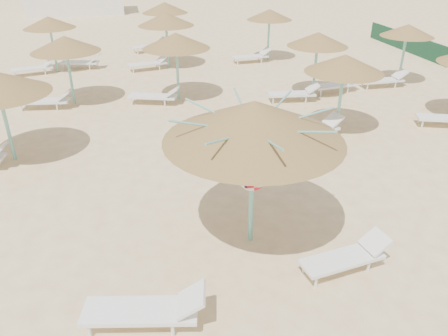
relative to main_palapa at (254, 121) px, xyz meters
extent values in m
plane|color=#E1CA89|center=(-0.16, -0.33, -2.83)|extent=(120.00, 120.00, 0.00)
cylinder|color=#67B3A7|center=(0.00, 0.00, -1.47)|extent=(0.11, 0.11, 2.72)
cone|color=olive|center=(0.00, 0.00, 0.01)|extent=(3.63, 3.63, 0.82)
cylinder|color=#67B3A7|center=(0.00, 0.00, -0.26)|extent=(0.20, 0.20, 0.12)
cylinder|color=#67B3A7|center=(0.83, 0.00, -0.03)|extent=(1.64, 0.04, 0.41)
cylinder|color=#67B3A7|center=(0.59, 0.59, -0.03)|extent=(1.19, 1.19, 0.41)
cylinder|color=#67B3A7|center=(0.00, 0.84, -0.03)|extent=(0.04, 1.64, 0.41)
cylinder|color=#67B3A7|center=(-0.59, 0.59, -0.03)|extent=(1.19, 1.19, 0.41)
cylinder|color=#67B3A7|center=(-0.83, 0.00, -0.03)|extent=(1.64, 0.04, 0.41)
cylinder|color=#67B3A7|center=(-0.59, -0.59, -0.03)|extent=(1.19, 1.19, 0.41)
cylinder|color=#67B3A7|center=(0.00, -0.83, -0.03)|extent=(0.04, 1.64, 0.41)
cylinder|color=#67B3A7|center=(0.59, -0.59, -0.03)|extent=(1.19, 1.19, 0.41)
torus|color=red|center=(0.00, -0.10, -1.19)|extent=(0.63, 0.15, 0.63)
cylinder|color=silver|center=(-3.37, -2.04, -2.69)|extent=(0.06, 0.06, 0.29)
cylinder|color=silver|center=(-3.26, -1.53, -2.69)|extent=(0.06, 0.06, 0.29)
cylinder|color=silver|center=(-1.99, -2.32, -2.69)|extent=(0.06, 0.06, 0.29)
cylinder|color=silver|center=(-1.89, -1.81, -2.69)|extent=(0.06, 0.06, 0.29)
cube|color=silver|center=(-2.50, -1.95, -2.50)|extent=(2.06, 1.02, 0.08)
cube|color=silver|center=(-1.64, -2.12, -2.25)|extent=(0.62, 0.71, 0.38)
cylinder|color=silver|center=(0.84, -1.73, -2.71)|extent=(0.05, 0.05, 0.25)
cylinder|color=silver|center=(0.76, -1.28, -2.71)|extent=(0.05, 0.05, 0.25)
cylinder|color=silver|center=(2.05, -1.54, -2.71)|extent=(0.05, 0.05, 0.25)
cylinder|color=silver|center=(1.98, -1.09, -2.71)|extent=(0.05, 0.05, 0.25)
cube|color=silver|center=(1.52, -1.40, -2.54)|extent=(1.79, 0.82, 0.07)
cube|color=silver|center=(2.28, -1.28, -2.33)|extent=(0.52, 0.61, 0.33)
cylinder|color=#67B3A7|center=(-5.93, 5.39, -1.68)|extent=(0.11, 0.11, 2.30)
cylinder|color=#67B3A7|center=(-4.55, 10.23, -1.68)|extent=(0.11, 0.11, 2.30)
cone|color=olive|center=(-4.55, 10.23, -0.44)|extent=(2.63, 2.63, 0.59)
cylinder|color=#67B3A7|center=(-4.55, 10.23, -0.68)|extent=(0.20, 0.20, 0.12)
cylinder|color=silver|center=(-6.48, 9.70, -2.69)|extent=(0.06, 0.06, 0.28)
cylinder|color=silver|center=(-6.41, 10.19, -2.69)|extent=(0.06, 0.06, 0.28)
cylinder|color=silver|center=(-5.15, 9.51, -2.69)|extent=(0.06, 0.06, 0.28)
cylinder|color=silver|center=(-5.07, 10.00, -2.69)|extent=(0.06, 0.06, 0.28)
cube|color=silver|center=(-5.65, 9.83, -2.51)|extent=(1.97, 0.88, 0.08)
cube|color=silver|center=(-4.81, 9.71, -2.27)|extent=(0.56, 0.66, 0.36)
cylinder|color=#67B3A7|center=(-5.78, 15.38, -1.68)|extent=(0.11, 0.11, 2.30)
cone|color=olive|center=(-5.78, 15.38, -0.45)|extent=(2.44, 2.44, 0.55)
cylinder|color=#67B3A7|center=(-5.78, 15.38, -0.68)|extent=(0.20, 0.20, 0.12)
cylinder|color=silver|center=(-7.60, 14.55, -2.69)|extent=(0.06, 0.06, 0.28)
cylinder|color=silver|center=(-7.71, 15.04, -2.69)|extent=(0.06, 0.06, 0.28)
cylinder|color=silver|center=(-6.29, 14.86, -2.69)|extent=(0.06, 0.06, 0.28)
cylinder|color=silver|center=(-6.40, 15.35, -2.69)|extent=(0.06, 0.06, 0.28)
cube|color=silver|center=(-6.88, 14.98, -2.51)|extent=(1.99, 1.05, 0.08)
cube|color=silver|center=(-6.05, 15.18, -2.27)|extent=(0.61, 0.70, 0.36)
cylinder|color=silver|center=(-5.51, 15.62, -2.69)|extent=(0.06, 0.06, 0.28)
cylinder|color=silver|center=(-5.40, 16.11, -2.69)|extent=(0.06, 0.06, 0.28)
cylinder|color=silver|center=(-4.20, 15.31, -2.69)|extent=(0.06, 0.06, 0.28)
cylinder|color=silver|center=(-4.09, 15.79, -2.69)|extent=(0.06, 0.06, 0.28)
cube|color=silver|center=(-4.68, 15.68, -2.51)|extent=(1.99, 1.05, 0.08)
cube|color=silver|center=(-3.85, 15.48, -2.27)|extent=(0.61, 0.70, 0.36)
cylinder|color=#67B3A7|center=(-0.35, 9.89, -1.68)|extent=(0.11, 0.11, 2.30)
cone|color=olive|center=(-0.35, 9.89, -0.44)|extent=(2.69, 2.69, 0.61)
cylinder|color=#67B3A7|center=(-0.35, 9.89, -0.68)|extent=(0.20, 0.20, 0.12)
cylinder|color=silver|center=(-2.28, 9.51, -2.69)|extent=(0.06, 0.06, 0.28)
cylinder|color=silver|center=(-2.12, 9.99, -2.69)|extent=(0.06, 0.06, 0.28)
cylinder|color=silver|center=(-1.01, 9.08, -2.69)|extent=(0.06, 0.06, 0.28)
cylinder|color=silver|center=(-0.85, 9.55, -2.69)|extent=(0.06, 0.06, 0.28)
cube|color=silver|center=(-1.45, 9.49, -2.51)|extent=(2.00, 1.20, 0.08)
cube|color=silver|center=(-0.64, 9.22, -2.27)|extent=(0.65, 0.72, 0.36)
cylinder|color=#67B3A7|center=(-0.23, 15.04, -1.68)|extent=(0.11, 0.11, 2.30)
cone|color=olive|center=(-0.23, 15.04, -0.44)|extent=(2.79, 2.79, 0.63)
cylinder|color=#67B3A7|center=(-0.23, 15.04, -0.68)|extent=(0.20, 0.20, 0.12)
cylinder|color=silver|center=(-2.05, 14.21, -2.69)|extent=(0.06, 0.06, 0.28)
cylinder|color=silver|center=(-2.16, 14.70, -2.69)|extent=(0.06, 0.06, 0.28)
cylinder|color=silver|center=(-0.74, 14.52, -2.69)|extent=(0.06, 0.06, 0.28)
cylinder|color=silver|center=(-0.85, 15.01, -2.69)|extent=(0.06, 0.06, 0.28)
cube|color=silver|center=(-1.33, 14.64, -2.51)|extent=(1.99, 1.03, 0.08)
cube|color=silver|center=(-0.50, 14.83, -2.27)|extent=(0.61, 0.69, 0.36)
cylinder|color=#67B3A7|center=(4.55, 5.25, -1.68)|extent=(0.11, 0.11, 2.30)
cone|color=olive|center=(4.55, 5.25, -0.45)|extent=(2.56, 2.56, 0.58)
cylinder|color=#67B3A7|center=(4.55, 5.25, -0.68)|extent=(0.20, 0.20, 0.12)
cylinder|color=silver|center=(2.72, 4.43, -2.69)|extent=(0.06, 0.06, 0.28)
cylinder|color=silver|center=(2.62, 4.92, -2.69)|extent=(0.06, 0.06, 0.28)
cylinder|color=silver|center=(4.04, 4.72, -2.69)|extent=(0.06, 0.06, 0.28)
cylinder|color=silver|center=(3.94, 5.21, -2.69)|extent=(0.06, 0.06, 0.28)
cube|color=silver|center=(3.45, 4.85, -2.51)|extent=(1.99, 1.01, 0.08)
cube|color=silver|center=(4.28, 5.03, -2.27)|extent=(0.60, 0.69, 0.36)
cylinder|color=#67B3A7|center=(5.23, 8.97, -1.68)|extent=(0.11, 0.11, 2.30)
cone|color=olive|center=(5.23, 8.97, -0.45)|extent=(2.44, 2.44, 0.55)
cylinder|color=#67B3A7|center=(5.23, 8.97, -0.68)|extent=(0.20, 0.20, 0.12)
cylinder|color=silver|center=(3.30, 8.42, -2.69)|extent=(0.06, 0.06, 0.28)
cylinder|color=silver|center=(3.37, 8.92, -2.69)|extent=(0.06, 0.06, 0.28)
cylinder|color=silver|center=(4.64, 8.24, -2.69)|extent=(0.06, 0.06, 0.28)
cylinder|color=silver|center=(4.70, 8.74, -2.69)|extent=(0.06, 0.06, 0.28)
cube|color=silver|center=(4.13, 8.57, -2.51)|extent=(1.97, 0.87, 0.08)
cube|color=silver|center=(4.97, 8.45, -2.27)|extent=(0.56, 0.66, 0.36)
cylinder|color=silver|center=(5.57, 8.91, -2.69)|extent=(0.06, 0.06, 0.28)
cylinder|color=silver|center=(5.50, 9.41, -2.69)|extent=(0.06, 0.06, 0.28)
cylinder|color=silver|center=(6.90, 9.09, -2.69)|extent=(0.06, 0.06, 0.28)
cylinder|color=silver|center=(6.84, 9.59, -2.69)|extent=(0.06, 0.06, 0.28)
cube|color=silver|center=(6.33, 9.27, -2.51)|extent=(1.97, 0.87, 0.08)
cube|color=silver|center=(7.17, 9.38, -2.27)|extent=(0.56, 0.66, 0.36)
cylinder|color=#67B3A7|center=(5.25, 15.36, -1.68)|extent=(0.11, 0.11, 2.30)
cone|color=olive|center=(5.25, 15.36, -0.45)|extent=(2.39, 2.39, 0.54)
cylinder|color=#67B3A7|center=(5.25, 15.36, -0.68)|extent=(0.20, 0.20, 0.12)
cylinder|color=silver|center=(3.37, 14.66, -2.69)|extent=(0.06, 0.06, 0.28)
cylinder|color=silver|center=(3.33, 15.15, -2.69)|extent=(0.06, 0.06, 0.28)
cylinder|color=silver|center=(4.72, 14.75, -2.69)|extent=(0.06, 0.06, 0.28)
cylinder|color=silver|center=(4.68, 15.25, -2.69)|extent=(0.06, 0.06, 0.28)
cube|color=silver|center=(4.15, 14.96, -2.51)|extent=(1.94, 0.75, 0.08)
cube|color=silver|center=(5.00, 15.02, -2.27)|extent=(0.53, 0.63, 0.36)
cylinder|color=silver|center=(7.66, 4.88, -2.69)|extent=(0.06, 0.06, 0.28)
cylinder|color=silver|center=(7.82, 5.35, -2.69)|extent=(0.06, 0.06, 0.28)
cube|color=silver|center=(8.49, 4.85, -2.51)|extent=(2.00, 1.22, 0.08)
cylinder|color=#67B3A7|center=(9.83, 9.89, -1.68)|extent=(0.11, 0.11, 2.30)
cone|color=olive|center=(9.83, 9.89, -0.46)|extent=(2.30, 2.30, 0.52)
cylinder|color=#67B3A7|center=(9.83, 9.89, -0.68)|extent=(0.20, 0.20, 0.12)
cylinder|color=silver|center=(7.93, 9.25, -2.69)|extent=(0.06, 0.06, 0.28)
cylinder|color=silver|center=(7.94, 9.75, -2.69)|extent=(0.06, 0.06, 0.28)
cylinder|color=silver|center=(9.28, 9.23, -2.69)|extent=(0.06, 0.06, 0.28)
cylinder|color=silver|center=(9.29, 9.73, -2.69)|extent=(0.06, 0.06, 0.28)
cube|color=silver|center=(8.73, 9.49, -2.51)|extent=(1.91, 0.66, 0.08)
cube|color=silver|center=(9.58, 9.47, -2.27)|extent=(0.50, 0.61, 0.36)
cylinder|color=#67B3A7|center=(0.11, 19.05, -1.68)|extent=(0.11, 0.11, 2.30)
cone|color=olive|center=(0.11, 19.05, -0.44)|extent=(2.64, 2.64, 0.59)
cylinder|color=#67B3A7|center=(0.11, 19.05, -0.68)|extent=(0.20, 0.20, 0.12)
cylinder|color=silver|center=(-1.66, 18.14, -2.69)|extent=(0.06, 0.06, 0.28)
cylinder|color=silver|center=(-1.83, 18.61, -2.69)|extent=(0.06, 0.06, 0.28)
cylinder|color=silver|center=(-0.39, 18.60, -2.69)|extent=(0.06, 0.06, 0.28)
cylinder|color=silver|center=(-0.56, 19.07, -2.69)|extent=(0.06, 0.06, 0.28)
cube|color=silver|center=(-0.99, 18.65, -2.51)|extent=(2.00, 1.22, 0.08)
cube|color=silver|center=(-0.19, 18.93, -2.27)|extent=(0.66, 0.73, 0.36)
cube|color=#1A4E34|center=(13.84, 13.67, -2.33)|extent=(0.08, 3.80, 1.00)
cube|color=#1A4E34|center=(13.84, 17.67, -2.33)|extent=(0.08, 3.80, 1.00)
cylinder|color=#67B3A7|center=(13.84, 15.77, -2.28)|extent=(0.08, 0.08, 1.10)
camera|label=1|loc=(-2.27, -7.58, 3.17)|focal=35.00mm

